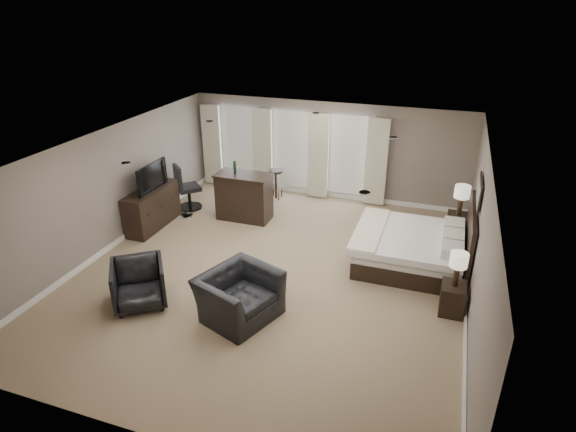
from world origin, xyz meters
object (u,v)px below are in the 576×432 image
(bar_counter, at_px, (244,196))
(dresser, at_px, (152,208))
(lamp_near, at_px, (457,270))
(lamp_far, at_px, (461,201))
(armchair_far, at_px, (139,282))
(armchair_near, at_px, (239,289))
(bar_stool_left, at_px, (234,185))
(tv, at_px, (149,186))
(bar_stool_right, at_px, (276,184))
(nightstand_near, at_px, (452,299))
(desk_chair, at_px, (188,187))
(nightstand_far, at_px, (456,227))
(bed, at_px, (412,234))

(bar_counter, bearing_deg, dresser, -149.44)
(lamp_near, relative_size, lamp_far, 0.90)
(armchair_far, height_order, bar_counter, bar_counter)
(armchair_near, xyz_separation_m, bar_stool_left, (-2.29, 4.78, -0.16))
(tv, height_order, armchair_far, tv)
(bar_stool_right, bearing_deg, bar_counter, -101.34)
(lamp_near, height_order, tv, lamp_near)
(lamp_far, xyz_separation_m, dresser, (-6.92, -1.63, -0.49))
(lamp_near, relative_size, dresser, 0.38)
(nightstand_near, height_order, bar_counter, bar_counter)
(nightstand_near, xyz_separation_m, desk_chair, (-6.62, 2.50, 0.33))
(nightstand_far, height_order, tv, tv)
(lamp_far, bearing_deg, nightstand_far, 0.00)
(nightstand_far, distance_m, tv, 7.15)
(nightstand_far, bearing_deg, armchair_near, -129.57)
(nightstand_near, relative_size, lamp_far, 0.78)
(bed, height_order, lamp_near, bed)
(bed, distance_m, armchair_far, 5.38)
(dresser, xyz_separation_m, armchair_far, (1.58, -2.84, -0.02))
(lamp_far, relative_size, bar_stool_left, 0.89)
(bed, height_order, bar_stool_left, bed)
(lamp_near, distance_m, armchair_near, 3.75)
(lamp_far, height_order, armchair_near, lamp_far)
(armchair_near, distance_m, desk_chair, 4.94)
(nightstand_near, distance_m, bar_counter, 5.57)
(nightstand_near, bearing_deg, bar_stool_right, 140.75)
(bar_stool_right, distance_m, desk_chair, 2.35)
(nightstand_near, height_order, bar_stool_right, bar_stool_right)
(bed, bearing_deg, bar_stool_left, 157.62)
(dresser, bearing_deg, armchair_near, -37.10)
(bed, distance_m, bar_stool_left, 5.29)
(tv, xyz_separation_m, bar_counter, (1.90, 1.12, -0.44))
(nightstand_near, xyz_separation_m, bar_stool_left, (-5.78, 3.46, 0.12))
(bed, xyz_separation_m, dresser, (-6.03, -0.18, -0.22))
(lamp_near, bearing_deg, nightstand_near, 0.00)
(dresser, bearing_deg, bar_stool_right, 49.67)
(bar_counter, relative_size, bar_stool_right, 1.65)
(armchair_near, height_order, armchair_far, armchair_near)
(tv, bearing_deg, nightstand_far, -76.75)
(armchair_near, height_order, bar_counter, bar_counter)
(nightstand_far, bearing_deg, bed, -121.54)
(lamp_far, xyz_separation_m, bar_counter, (-5.02, -0.51, -0.38))
(bed, xyz_separation_m, bar_stool_left, (-4.89, 2.01, -0.31))
(tv, height_order, bar_stool_left, tv)
(armchair_near, bearing_deg, desk_chair, 59.95)
(nightstand_near, relative_size, lamp_near, 0.87)
(tv, distance_m, bar_counter, 2.25)
(desk_chair, bearing_deg, armchair_far, 151.19)
(nightstand_far, height_order, desk_chair, desk_chair)
(lamp_far, bearing_deg, desk_chair, -176.53)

